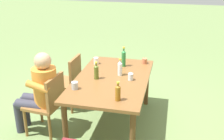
{
  "coord_description": "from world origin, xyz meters",
  "views": [
    {
      "loc": [
        3.38,
        0.78,
        2.29
      ],
      "look_at": [
        0.0,
        0.0,
        0.87
      ],
      "focal_mm": 44.11,
      "sensor_mm": 36.0,
      "label": 1
    }
  ],
  "objects_px": {
    "chair_near_right": "(48,102)",
    "bottle_clear": "(120,68)",
    "person_in_white_shirt": "(40,89)",
    "cup_glass": "(131,77)",
    "bottle_amber": "(118,92)",
    "bottle_green": "(124,58)",
    "chair_near_left": "(69,80)",
    "cup_terracotta": "(145,61)",
    "bottle_olive": "(96,72)",
    "dining_table": "(112,84)",
    "cup_steel": "(75,86)",
    "cup_white": "(96,61)"
  },
  "relations": [
    {
      "from": "dining_table",
      "to": "bottle_clear",
      "type": "height_order",
      "value": "bottle_clear"
    },
    {
      "from": "chair_near_right",
      "to": "cup_glass",
      "type": "height_order",
      "value": "chair_near_right"
    },
    {
      "from": "bottle_green",
      "to": "bottle_amber",
      "type": "xyz_separation_m",
      "value": [
        1.08,
        0.14,
        -0.03
      ]
    },
    {
      "from": "chair_near_right",
      "to": "bottle_clear",
      "type": "distance_m",
      "value": 1.08
    },
    {
      "from": "cup_white",
      "to": "cup_steel",
      "type": "height_order",
      "value": "cup_white"
    },
    {
      "from": "chair_near_right",
      "to": "bottle_amber",
      "type": "height_order",
      "value": "bottle_amber"
    },
    {
      "from": "bottle_amber",
      "to": "bottle_green",
      "type": "bearing_deg",
      "value": -172.67
    },
    {
      "from": "person_in_white_shirt",
      "to": "bottle_amber",
      "type": "bearing_deg",
      "value": 78.0
    },
    {
      "from": "chair_near_right",
      "to": "bottle_amber",
      "type": "xyz_separation_m",
      "value": [
        0.23,
        1.0,
        0.37
      ]
    },
    {
      "from": "dining_table",
      "to": "cup_steel",
      "type": "xyz_separation_m",
      "value": [
        0.44,
        -0.38,
        0.13
      ]
    },
    {
      "from": "bottle_green",
      "to": "bottle_clear",
      "type": "relative_size",
      "value": 1.26
    },
    {
      "from": "bottle_amber",
      "to": "bottle_olive",
      "type": "bearing_deg",
      "value": -142.46
    },
    {
      "from": "bottle_clear",
      "to": "bottle_olive",
      "type": "height_order",
      "value": "same"
    },
    {
      "from": "cup_terracotta",
      "to": "cup_glass",
      "type": "height_order",
      "value": "cup_glass"
    },
    {
      "from": "cup_terracotta",
      "to": "cup_glass",
      "type": "relative_size",
      "value": 0.86
    },
    {
      "from": "chair_near_right",
      "to": "person_in_white_shirt",
      "type": "bearing_deg",
      "value": -94.7
    },
    {
      "from": "bottle_green",
      "to": "bottle_olive",
      "type": "bearing_deg",
      "value": -26.48
    },
    {
      "from": "bottle_olive",
      "to": "cup_glass",
      "type": "height_order",
      "value": "bottle_olive"
    },
    {
      "from": "bottle_olive",
      "to": "cup_terracotta",
      "type": "bearing_deg",
      "value": 142.19
    },
    {
      "from": "person_in_white_shirt",
      "to": "cup_glass",
      "type": "height_order",
      "value": "person_in_white_shirt"
    },
    {
      "from": "bottle_green",
      "to": "cup_steel",
      "type": "relative_size",
      "value": 3.23
    },
    {
      "from": "bottle_amber",
      "to": "person_in_white_shirt",
      "type": "bearing_deg",
      "value": -102.0
    },
    {
      "from": "cup_steel",
      "to": "dining_table",
      "type": "bearing_deg",
      "value": 139.01
    },
    {
      "from": "person_in_white_shirt",
      "to": "bottle_amber",
      "type": "xyz_separation_m",
      "value": [
        0.24,
        1.11,
        0.2
      ]
    },
    {
      "from": "bottle_green",
      "to": "bottle_amber",
      "type": "relative_size",
      "value": 1.31
    },
    {
      "from": "dining_table",
      "to": "person_in_white_shirt",
      "type": "bearing_deg",
      "value": -67.71
    },
    {
      "from": "cup_steel",
      "to": "cup_glass",
      "type": "height_order",
      "value": "same"
    },
    {
      "from": "cup_white",
      "to": "cup_glass",
      "type": "relative_size",
      "value": 1.08
    },
    {
      "from": "bottle_clear",
      "to": "cup_glass",
      "type": "relative_size",
      "value": 2.59
    },
    {
      "from": "cup_white",
      "to": "cup_glass",
      "type": "height_order",
      "value": "cup_white"
    },
    {
      "from": "chair_near_right",
      "to": "cup_terracotta",
      "type": "relative_size",
      "value": 10.62
    },
    {
      "from": "bottle_green",
      "to": "bottle_clear",
      "type": "xyz_separation_m",
      "value": [
        0.35,
        0.02,
        -0.03
      ]
    },
    {
      "from": "chair_near_right",
      "to": "cup_white",
      "type": "relative_size",
      "value": 8.45
    },
    {
      "from": "person_in_white_shirt",
      "to": "bottle_green",
      "type": "height_order",
      "value": "person_in_white_shirt"
    },
    {
      "from": "chair_near_left",
      "to": "bottle_amber",
      "type": "distance_m",
      "value": 1.45
    },
    {
      "from": "cup_terracotta",
      "to": "cup_white",
      "type": "xyz_separation_m",
      "value": [
        0.18,
        -0.74,
        0.01
      ]
    },
    {
      "from": "person_in_white_shirt",
      "to": "cup_glass",
      "type": "xyz_separation_m",
      "value": [
        -0.36,
        1.16,
        0.14
      ]
    },
    {
      "from": "chair_near_right",
      "to": "bottle_olive",
      "type": "distance_m",
      "value": 0.76
    },
    {
      "from": "dining_table",
      "to": "cup_terracotta",
      "type": "height_order",
      "value": "cup_terracotta"
    },
    {
      "from": "bottle_olive",
      "to": "cup_glass",
      "type": "xyz_separation_m",
      "value": [
        -0.06,
        0.46,
        -0.06
      ]
    },
    {
      "from": "chair_near_left",
      "to": "chair_near_right",
      "type": "bearing_deg",
      "value": -0.04
    },
    {
      "from": "cup_terracotta",
      "to": "cup_white",
      "type": "distance_m",
      "value": 0.76
    },
    {
      "from": "chair_near_left",
      "to": "cup_white",
      "type": "distance_m",
      "value": 0.54
    },
    {
      "from": "person_in_white_shirt",
      "to": "cup_white",
      "type": "height_order",
      "value": "person_in_white_shirt"
    },
    {
      "from": "bottle_olive",
      "to": "bottle_amber",
      "type": "relative_size",
      "value": 1.04
    },
    {
      "from": "person_in_white_shirt",
      "to": "cup_white",
      "type": "relative_size",
      "value": 11.45
    },
    {
      "from": "bottle_amber",
      "to": "cup_glass",
      "type": "relative_size",
      "value": 2.47
    },
    {
      "from": "cup_glass",
      "to": "chair_near_right",
      "type": "bearing_deg",
      "value": -70.52
    },
    {
      "from": "bottle_clear",
      "to": "bottle_amber",
      "type": "bearing_deg",
      "value": 9.62
    },
    {
      "from": "bottle_olive",
      "to": "chair_near_right",
      "type": "bearing_deg",
      "value": -62.43
    }
  ]
}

